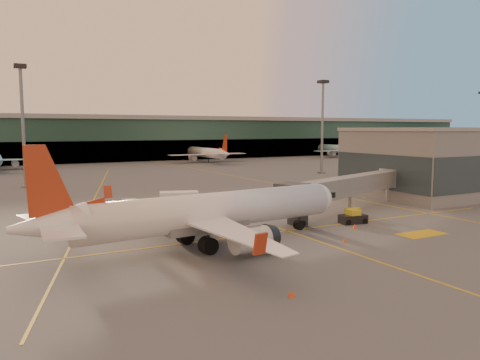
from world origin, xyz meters
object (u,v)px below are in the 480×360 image
main_airplane (204,214)px  pushback_tug (353,218)px  gpu_cart (353,213)px  catering_truck (180,204)px

main_airplane → pushback_tug: (22.42, 2.21, -2.86)m
gpu_cart → pushback_tug: (-3.08, -3.46, 0.12)m
main_airplane → pushback_tug: main_airplane is taller
catering_truck → gpu_cart: 24.32m
catering_truck → pushback_tug: 23.14m
catering_truck → gpu_cart: (22.55, -8.95, -1.65)m
catering_truck → pushback_tug: bearing=-14.7°
gpu_cart → main_airplane: bearing=-171.8°
main_airplane → catering_truck: 14.98m
catering_truck → gpu_cart: catering_truck is taller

